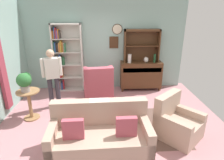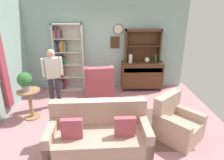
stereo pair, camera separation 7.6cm
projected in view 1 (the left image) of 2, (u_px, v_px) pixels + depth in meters
ground_plane at (108, 121)px, 4.56m from camera, size 5.40×4.60×0.02m
wall_back at (106, 45)px, 6.06m from camera, size 5.00×0.09×2.80m
area_rug at (118, 127)px, 4.29m from camera, size 2.84×1.63×0.01m
bookshelf at (66, 58)px, 5.94m from camera, size 0.90×0.30×2.10m
sideboard at (141, 74)px, 6.18m from camera, size 1.30×0.45×0.92m
sideboard_hutch at (142, 41)px, 5.91m from camera, size 1.10×0.26×1.00m
vase_tall at (130, 59)px, 5.89m from camera, size 0.11×0.11×0.27m
vase_round at (146, 60)px, 5.95m from camera, size 0.15×0.15×0.17m
bottle_wine at (155, 58)px, 5.93m from camera, size 0.07×0.07×0.27m
couch_floral at (100, 136)px, 3.51m from camera, size 1.82×0.90×0.90m
armchair_floral at (177, 124)px, 3.91m from camera, size 1.08×1.08×0.88m
wingback_chair at (98, 88)px, 5.41m from camera, size 0.87×0.89×1.05m
plant_stand at (29, 102)px, 4.51m from camera, size 0.52×0.52×0.72m
potted_plant_large at (24, 81)px, 4.28m from camera, size 0.32×0.32×0.45m
person_reading at (52, 75)px, 4.91m from camera, size 0.52×0.30×1.56m
coffee_table at (99, 110)px, 4.29m from camera, size 0.80×0.50×0.42m
book_stack at (98, 105)px, 4.32m from camera, size 0.21×0.14×0.05m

